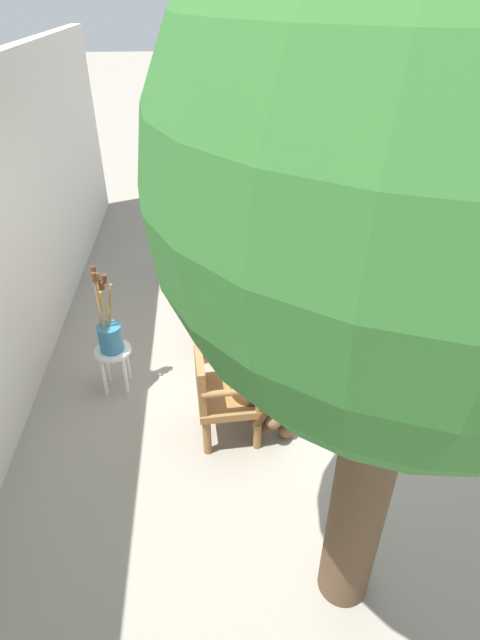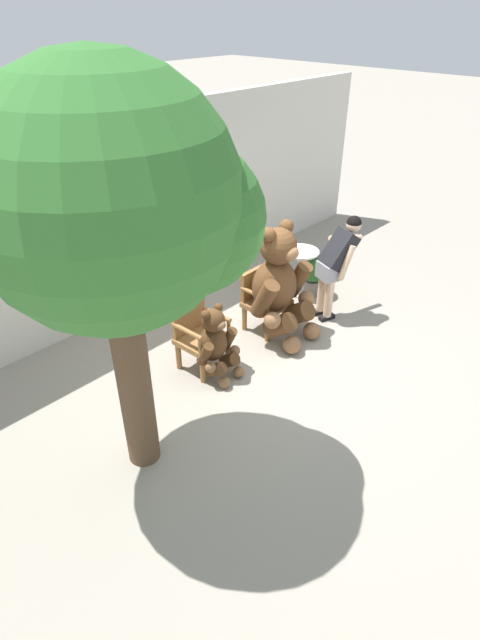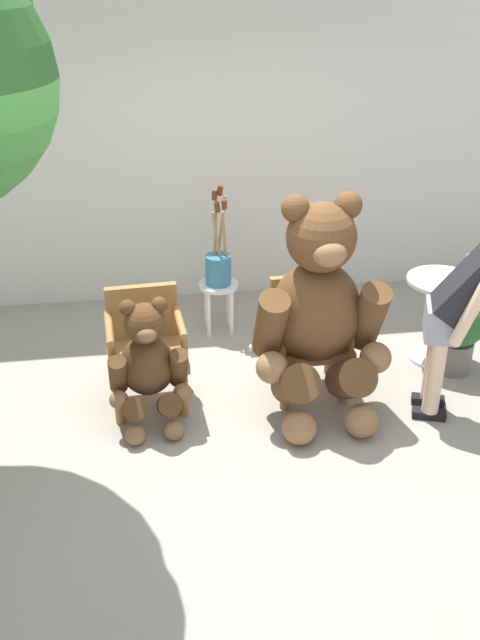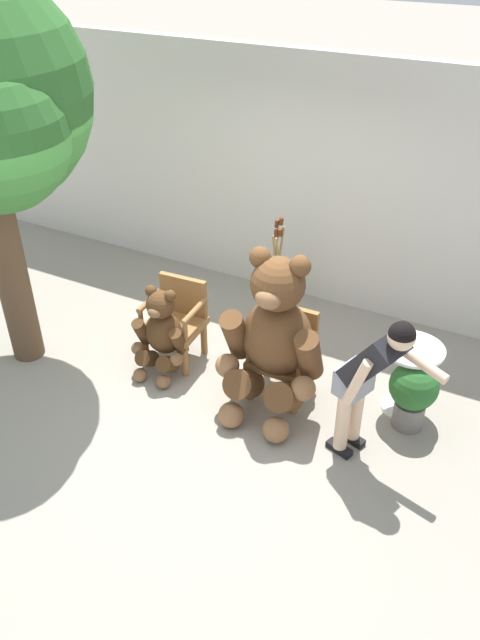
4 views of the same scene
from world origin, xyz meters
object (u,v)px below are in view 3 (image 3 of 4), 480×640
object	(u,v)px
teddy_bear_small	(148,365)
potted_plant	(459,326)
person_visitor	(465,303)
white_stool	(219,295)
brush_bucket	(218,264)
teddy_bear_large	(319,310)
wooden_chair_left	(146,345)
wooden_chair_right	(308,333)
round_side_table	(439,310)

from	to	relation	value
teddy_bear_small	potted_plant	xyz separation A→B (m)	(2.43, 0.35, -0.07)
person_visitor	white_stool	bearing A→B (deg)	135.32
brush_bucket	person_visitor	bearing A→B (deg)	-44.77
teddy_bear_large	person_visitor	xyz separation A→B (m)	(0.95, -0.24, 0.11)
wooden_chair_left	wooden_chair_right	world-z (taller)	same
wooden_chair_left	white_stool	distance (m)	1.18
round_side_table	potted_plant	distance (m)	0.22
white_stool	teddy_bear_large	bearing A→B (deg)	-65.82
wooden_chair_left	teddy_bear_small	bearing A→B (deg)	-88.69
wooden_chair_right	round_side_table	bearing A→B (deg)	12.53
wooden_chair_left	white_stool	size ratio (longest dim) A/B	1.87
white_stool	potted_plant	xyz separation A→B (m)	(1.79, -0.93, 0.04)
wooden_chair_right	person_visitor	distance (m)	1.16
brush_bucket	potted_plant	distance (m)	2.03
white_stool	round_side_table	size ratio (longest dim) A/B	0.64
white_stool	person_visitor	bearing A→B (deg)	-44.68
wooden_chair_left	potted_plant	bearing A→B (deg)	1.31
person_visitor	white_stool	world-z (taller)	person_visitor
teddy_bear_large	round_side_table	size ratio (longest dim) A/B	2.24
wooden_chair_right	teddy_bear_large	distance (m)	0.42
wooden_chair_left	person_visitor	xyz separation A→B (m)	(2.16, -0.51, 0.43)
brush_bucket	potted_plant	bearing A→B (deg)	-27.48
wooden_chair_left	round_side_table	world-z (taller)	wooden_chair_left
wooden_chair_left	round_side_table	xyz separation A→B (m)	(2.34, 0.25, -0.01)
wooden_chair_right	teddy_bear_large	xyz separation A→B (m)	(0.00, -0.27, 0.33)
teddy_bear_large	white_stool	world-z (taller)	teddy_bear_large
person_visitor	white_stool	xyz separation A→B (m)	(-1.51, 1.49, -0.54)
brush_bucket	round_side_table	size ratio (longest dim) A/B	1.19
person_visitor	brush_bucket	bearing A→B (deg)	135.23
teddy_bear_small	brush_bucket	bearing A→B (deg)	63.13
wooden_chair_left	wooden_chair_right	bearing A→B (deg)	0.00
round_side_table	teddy_bear_small	bearing A→B (deg)	-166.86
wooden_chair_right	potted_plant	size ratio (longest dim) A/B	1.26
person_visitor	white_stool	size ratio (longest dim) A/B	3.24
wooden_chair_right	potted_plant	world-z (taller)	wooden_chair_right
person_visitor	white_stool	distance (m)	2.19
wooden_chair_right	brush_bucket	bearing A→B (deg)	119.41
wooden_chair_left	potted_plant	world-z (taller)	wooden_chair_left
potted_plant	round_side_table	bearing A→B (deg)	115.15
brush_bucket	potted_plant	xyz separation A→B (m)	(1.78, -0.93, -0.25)
wooden_chair_left	brush_bucket	world-z (taller)	brush_bucket
teddy_bear_large	teddy_bear_small	bearing A→B (deg)	-178.82
wooden_chair_left	round_side_table	distance (m)	2.36
teddy_bear_small	brush_bucket	distance (m)	1.44
wooden_chair_right	round_side_table	world-z (taller)	wooden_chair_right
teddy_bear_large	round_side_table	xyz separation A→B (m)	(1.13, 0.52, -0.34)
white_stool	potted_plant	distance (m)	2.01
white_stool	brush_bucket	bearing A→B (deg)	45.57
wooden_chair_left	brush_bucket	xyz separation A→B (m)	(0.65, 0.98, 0.18)
potted_plant	wooden_chair_left	bearing A→B (deg)	-178.69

